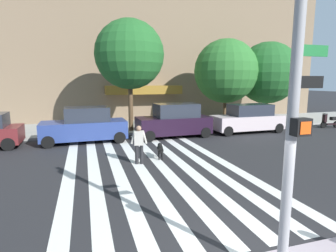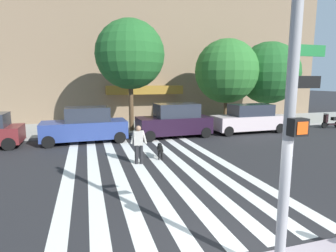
{
  "view_description": "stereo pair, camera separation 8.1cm",
  "coord_description": "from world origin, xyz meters",
  "views": [
    {
      "loc": [
        -3.11,
        -4.16,
        3.46
      ],
      "look_at": [
        0.78,
        8.58,
        1.29
      ],
      "focal_mm": 29.38,
      "sensor_mm": 36.0,
      "label": 1
    },
    {
      "loc": [
        -3.03,
        -4.18,
        3.46
      ],
      "look_at": [
        0.78,
        8.58,
        1.29
      ],
      "focal_mm": 29.38,
      "sensor_mm": 36.0,
      "label": 2
    }
  ],
  "objects": [
    {
      "name": "dog_on_leash",
      "position": [
        0.09,
        7.52,
        0.44
      ],
      "size": [
        0.4,
        1.02,
        0.65
      ],
      "color": "black",
      "rests_on": "ground_plane"
    },
    {
      "name": "ground_plane",
      "position": [
        0.0,
        6.66,
        0.0
      ],
      "size": [
        160.0,
        160.0,
        0.0
      ],
      "primitive_type": "plane",
      "color": "#232326"
    },
    {
      "name": "street_tree_further",
      "position": [
        11.16,
        15.06,
        4.11
      ],
      "size": [
        4.92,
        4.92,
        6.43
      ],
      "color": "#4C3823",
      "rests_on": "sidewalk_far"
    },
    {
      "name": "pedestrian_dog_walker",
      "position": [
        -0.99,
        6.96,
        0.93
      ],
      "size": [
        0.71,
        0.32,
        1.64
      ],
      "color": "black",
      "rests_on": "ground_plane"
    },
    {
      "name": "sidewalk_far",
      "position": [
        0.0,
        16.32,
        0.07
      ],
      "size": [
        80.0,
        6.0,
        0.15
      ],
      "primitive_type": "cube",
      "color": "gray",
      "rests_on": "ground_plane"
    },
    {
      "name": "parked_car_behind_first",
      "position": [
        -3.13,
        12.0,
        0.96
      ],
      "size": [
        4.74,
        2.1,
        2.02
      ],
      "color": "navy",
      "rests_on": "ground_plane"
    },
    {
      "name": "street_tree_nearest",
      "position": [
        -0.13,
        14.18,
        5.18
      ],
      "size": [
        4.52,
        4.52,
        7.3
      ],
      "color": "#4C3823",
      "rests_on": "sidewalk_far"
    },
    {
      "name": "parked_scooter",
      "position": [
        14.54,
        11.82,
        0.48
      ],
      "size": [
        1.63,
        0.5,
        1.11
      ],
      "color": "black",
      "rests_on": "ground_plane"
    },
    {
      "name": "traffic_light_pole",
      "position": [
        0.16,
        -0.53,
        3.52
      ],
      "size": [
        0.74,
        0.46,
        5.8
      ],
      "color": "gray",
      "rests_on": "sidewalk_near"
    },
    {
      "name": "parked_car_fourth_in_line",
      "position": [
        7.53,
        12.0,
        0.93
      ],
      "size": [
        4.86,
        1.95,
        1.93
      ],
      "color": "#C1AFB2",
      "rests_on": "ground_plane"
    },
    {
      "name": "parked_car_third_in_line",
      "position": [
        2.22,
        12.0,
        1.01
      ],
      "size": [
        4.59,
        2.14,
        2.1
      ],
      "color": "black",
      "rests_on": "ground_plane"
    },
    {
      "name": "street_tree_middle",
      "position": [
        7.49,
        15.23,
        4.23
      ],
      "size": [
        4.91,
        4.91,
        6.54
      ],
      "color": "#4C3823",
      "rests_on": "sidewalk_far"
    },
    {
      "name": "crosswalk_stripes",
      "position": [
        -0.62,
        6.66,
        0.0
      ],
      "size": [
        6.75,
        12.72,
        0.01
      ],
      "color": "silver",
      "rests_on": "ground_plane"
    }
  ]
}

